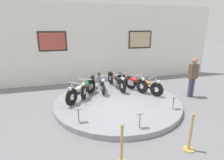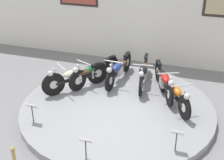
# 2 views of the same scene
# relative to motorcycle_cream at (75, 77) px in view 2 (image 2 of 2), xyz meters

# --- Properties ---
(ground_plane) EXTENTS (60.00, 60.00, 0.00)m
(ground_plane) POSITION_rel_motorcycle_cream_xyz_m (1.36, -0.45, -0.58)
(ground_plane) COLOR slate
(display_platform) EXTENTS (4.93, 4.93, 0.19)m
(display_platform) POSITION_rel_motorcycle_cream_xyz_m (1.36, -0.45, -0.48)
(display_platform) COLOR gray
(display_platform) RESTS_ON ground_plane
(back_wall) EXTENTS (14.00, 0.22, 4.17)m
(back_wall) POSITION_rel_motorcycle_cream_xyz_m (1.36, 2.96, 1.51)
(back_wall) COLOR white
(back_wall) RESTS_ON ground_plane
(motorcycle_cream) EXTENTS (1.35, 1.56, 0.80)m
(motorcycle_cream) POSITION_rel_motorcycle_cream_xyz_m (0.00, 0.00, 0.00)
(motorcycle_cream) COLOR black
(motorcycle_cream) RESTS_ON display_platform
(motorcycle_green) EXTENTS (0.85, 1.81, 0.78)m
(motorcycle_green) POSITION_rel_motorcycle_cream_xyz_m (0.35, 0.55, -0.02)
(motorcycle_green) COLOR black
(motorcycle_green) RESTS_ON display_platform
(motorcycle_blue) EXTENTS (0.54, 1.96, 0.78)m
(motorcycle_blue) POSITION_rel_motorcycle_cream_xyz_m (0.99, 0.87, -0.01)
(motorcycle_blue) COLOR black
(motorcycle_blue) RESTS_ON display_platform
(motorcycle_black) EXTENTS (0.54, 1.98, 0.79)m
(motorcycle_black) POSITION_rel_motorcycle_cream_xyz_m (1.73, 0.87, -0.01)
(motorcycle_black) COLOR black
(motorcycle_black) RESTS_ON display_platform
(motorcycle_red) EXTENTS (0.81, 1.86, 0.80)m
(motorcycle_red) POSITION_rel_motorcycle_cream_xyz_m (2.37, 0.55, -0.01)
(motorcycle_red) COLOR black
(motorcycle_red) RESTS_ON display_platform
(motorcycle_orange) EXTENTS (1.06, 1.70, 0.78)m
(motorcycle_orange) POSITION_rel_motorcycle_cream_xyz_m (2.71, -0.01, -0.02)
(motorcycle_orange) COLOR black
(motorcycle_orange) RESTS_ON display_platform
(info_placard_front_left) EXTENTS (0.26, 0.11, 0.51)m
(info_placard_front_left) POSITION_rel_motorcycle_cream_xyz_m (-0.29, -1.77, -0.02)
(info_placard_front_left) COLOR #333338
(info_placard_front_left) RESTS_ON display_platform
(info_placard_front_centre) EXTENTS (0.26, 0.11, 0.51)m
(info_placard_front_centre) POSITION_rel_motorcycle_cream_xyz_m (1.36, -2.56, -0.02)
(info_placard_front_centre) COLOR #333338
(info_placard_front_centre) RESTS_ON display_platform
(info_placard_front_right) EXTENTS (0.26, 0.11, 0.51)m
(info_placard_front_right) POSITION_rel_motorcycle_cream_xyz_m (3.01, -1.77, -0.02)
(info_placard_front_right) COLOR #333338
(info_placard_front_right) RESTS_ON display_platform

